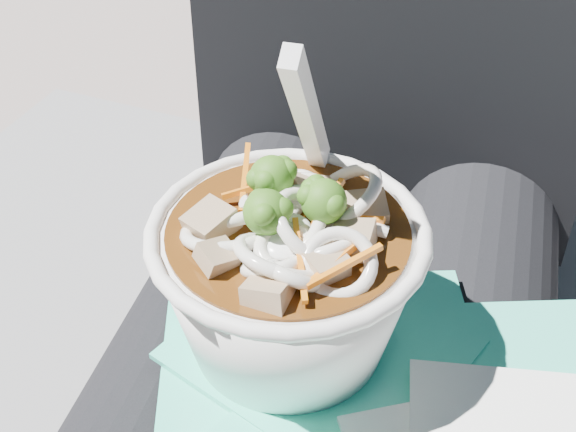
% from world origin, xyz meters
% --- Properties ---
extents(lap, '(0.32, 0.48, 0.14)m').
position_xyz_m(lap, '(0.00, 0.00, 0.49)').
color(lap, black).
rests_on(lap, stone_ledge).
extents(person_body, '(0.34, 0.94, 0.97)m').
position_xyz_m(person_body, '(0.00, 0.09, 0.53)').
color(person_body, black).
rests_on(person_body, ground).
extents(plastic_bag, '(0.35, 0.27, 0.01)m').
position_xyz_m(plastic_bag, '(0.06, -0.05, 0.57)').
color(plastic_bag, '#33D4AF').
rests_on(plastic_bag, lap).
extents(udon_bowl, '(0.19, 0.19, 0.20)m').
position_xyz_m(udon_bowl, '(-0.02, -0.02, 0.63)').
color(udon_bowl, white).
rests_on(udon_bowl, plastic_bag).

